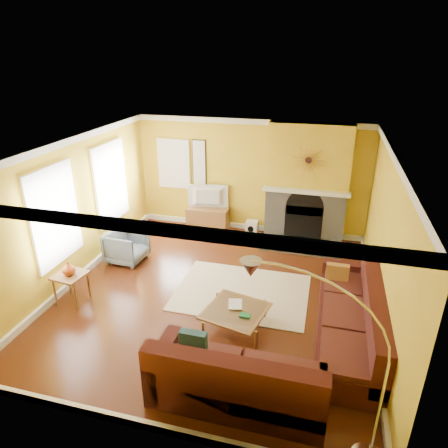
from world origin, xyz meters
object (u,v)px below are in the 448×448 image
(media_console, at_px, (208,218))
(armchair, at_px, (127,246))
(sectional_sofa, at_px, (280,315))
(coffee_table, at_px, (235,319))
(arc_lamp, at_px, (319,370))
(side_table, at_px, (72,288))

(media_console, xyz_separation_m, armchair, (-1.17, -2.00, 0.06))
(sectional_sofa, distance_m, armchair, 3.83)
(coffee_table, distance_m, arc_lamp, 2.46)
(coffee_table, relative_size, arc_lamp, 0.39)
(media_console, distance_m, armchair, 2.32)
(media_console, bearing_deg, coffee_table, -66.76)
(coffee_table, height_order, arc_lamp, arc_lamp)
(armchair, relative_size, side_table, 1.37)
(armchair, bearing_deg, side_table, 175.67)
(media_console, distance_m, arc_lamp, 6.22)
(media_console, height_order, side_table, media_console)
(sectional_sofa, height_order, coffee_table, sectional_sofa)
(sectional_sofa, xyz_separation_m, armchair, (-3.44, 1.70, -0.11))
(armchair, xyz_separation_m, side_table, (-0.24, -1.61, -0.07))
(sectional_sofa, relative_size, coffee_table, 3.79)
(coffee_table, xyz_separation_m, arc_lamp, (1.30, -1.85, 0.97))
(side_table, bearing_deg, armchair, 81.68)
(media_console, relative_size, side_table, 1.85)
(armchair, bearing_deg, sectional_sofa, -112.33)
(side_table, bearing_deg, media_console, 68.73)
(sectional_sofa, bearing_deg, coffee_table, 172.87)
(sectional_sofa, xyz_separation_m, arc_lamp, (0.59, -1.76, 0.70))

